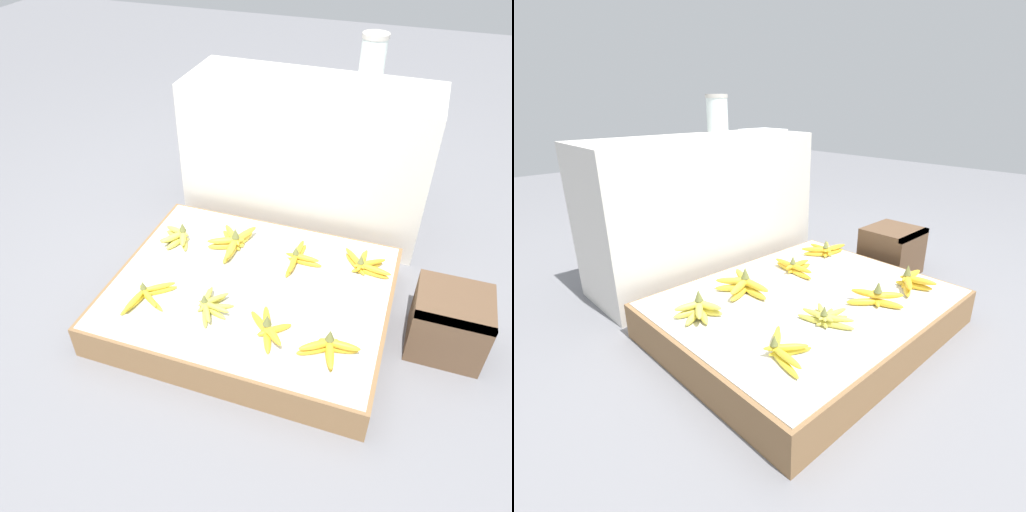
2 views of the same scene
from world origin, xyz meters
TOP-DOWN VIEW (x-y plane):
  - ground_plane at (0.00, 0.00)m, footprint 10.00×10.00m
  - display_platform at (0.00, 0.00)m, footprint 1.17×0.95m
  - back_vendor_table at (0.03, 0.78)m, footprint 1.22×0.46m
  - wooden_crate at (0.81, 0.07)m, footprint 0.29×0.27m
  - banana_bunch_front_left at (-0.37, -0.23)m, footprint 0.16×0.23m
  - banana_bunch_front_midleft at (-0.10, -0.19)m, footprint 0.15×0.22m
  - banana_bunch_front_midright at (0.15, -0.24)m, footprint 0.19×0.21m
  - banana_bunch_front_right at (0.39, -0.26)m, footprint 0.23×0.17m
  - banana_bunch_middle_left at (-0.42, 0.17)m, footprint 0.17×0.15m
  - banana_bunch_middle_midleft at (-0.16, 0.22)m, footprint 0.19×0.27m
  - banana_bunch_middle_midright at (0.15, 0.21)m, footprint 0.17×0.25m
  - banana_bunch_middle_right at (0.44, 0.26)m, footprint 0.23×0.17m
  - glass_jar at (0.27, 0.94)m, footprint 0.13×0.13m
  - foam_tray_white at (0.44, 0.75)m, footprint 0.20×0.19m

SIDE VIEW (x-z plane):
  - ground_plane at x=0.00m, z-range 0.00..0.00m
  - display_platform at x=0.00m, z-range 0.00..0.16m
  - wooden_crate at x=0.81m, z-range 0.00..0.27m
  - banana_bunch_front_midleft at x=-0.10m, z-range 0.14..0.22m
  - banana_bunch_front_left at x=-0.37m, z-range 0.14..0.22m
  - banana_bunch_middle_right at x=0.44m, z-range 0.14..0.23m
  - banana_bunch_middle_midright at x=0.15m, z-range 0.14..0.23m
  - banana_bunch_middle_left at x=-0.42m, z-range 0.14..0.24m
  - banana_bunch_front_midright at x=0.15m, z-range 0.14..0.24m
  - banana_bunch_front_right at x=0.39m, z-range 0.14..0.24m
  - banana_bunch_middle_midleft at x=-0.16m, z-range 0.13..0.25m
  - back_vendor_table at x=0.03m, z-range 0.00..0.76m
  - foam_tray_white at x=0.44m, z-range 0.76..0.78m
  - glass_jar at x=0.27m, z-range 0.76..0.96m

